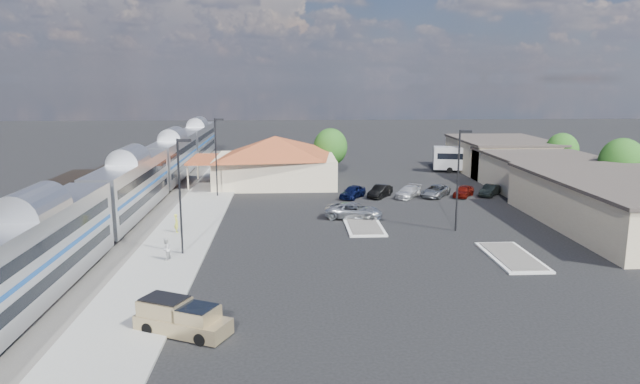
{
  "coord_description": "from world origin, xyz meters",
  "views": [
    {
      "loc": [
        -2.8,
        -48.43,
        13.33
      ],
      "look_at": [
        0.13,
        4.33,
        2.8
      ],
      "focal_mm": 32.0,
      "sensor_mm": 36.0,
      "label": 1
    }
  ],
  "objects": [
    {
      "name": "coach_bus",
      "position": [
        23.88,
        31.68,
        2.1
      ],
      "size": [
        11.64,
        4.74,
        3.65
      ],
      "rotation": [
        0.0,
        0.0,
        1.36
      ],
      "color": "silver",
      "rests_on": "ground"
    },
    {
      "name": "ground",
      "position": [
        0.0,
        0.0,
        0.0
      ],
      "size": [
        280.0,
        280.0,
        0.0
      ],
      "primitive_type": "plane",
      "color": "black",
      "rests_on": "ground"
    },
    {
      "name": "platform",
      "position": [
        -12.0,
        6.0,
        0.09
      ],
      "size": [
        5.5,
        92.0,
        0.18
      ],
      "primitive_type": "cube",
      "color": "gray",
      "rests_on": "ground"
    },
    {
      "name": "passenger_train",
      "position": [
        -18.0,
        6.22,
        2.87
      ],
      "size": [
        3.0,
        104.0,
        5.55
      ],
      "color": "silver",
      "rests_on": "ground"
    },
    {
      "name": "parked_car_c",
      "position": [
        10.82,
        14.66,
        0.65
      ],
      "size": [
        4.06,
        4.75,
        1.31
      ],
      "primitive_type": "imported",
      "rotation": [
        0.0,
        0.0,
        -0.6
      ],
      "color": "silver",
      "rests_on": "ground"
    },
    {
      "name": "person_b",
      "position": [
        -11.91,
        -7.58,
        1.02
      ],
      "size": [
        0.83,
        0.95,
        1.67
      ],
      "primitive_type": "imported",
      "rotation": [
        0.0,
        0.0,
        -1.85
      ],
      "color": "beige",
      "rests_on": "platform"
    },
    {
      "name": "pickup_truck",
      "position": [
        -8.5,
        -19.78,
        0.84
      ],
      "size": [
        5.43,
        3.89,
        1.77
      ],
      "rotation": [
        0.0,
        0.0,
        1.12
      ],
      "color": "tan",
      "rests_on": "ground"
    },
    {
      "name": "station_depot",
      "position": [
        -4.56,
        24.0,
        3.13
      ],
      "size": [
        18.35,
        12.24,
        6.2
      ],
      "color": "beige",
      "rests_on": "ground"
    },
    {
      "name": "person_a",
      "position": [
        -12.6,
        0.18,
        1.01
      ],
      "size": [
        0.59,
        0.71,
        1.65
      ],
      "primitive_type": "imported",
      "rotation": [
        0.0,
        0.0,
        1.95
      ],
      "color": "#CCD341",
      "rests_on": "platform"
    },
    {
      "name": "suv",
      "position": [
        3.46,
        5.0,
        0.77
      ],
      "size": [
        5.99,
        3.77,
        1.54
      ],
      "primitive_type": "imported",
      "rotation": [
        0.0,
        0.0,
        1.34
      ],
      "color": "#AFB3B8",
      "rests_on": "ground"
    },
    {
      "name": "parked_car_f",
      "position": [
        20.42,
        14.96,
        0.65
      ],
      "size": [
        3.52,
        3.96,
        1.3
      ],
      "primitive_type": "imported",
      "rotation": [
        0.0,
        0.0,
        -0.66
      ],
      "color": "black",
      "rests_on": "ground"
    },
    {
      "name": "parked_car_a",
      "position": [
        4.42,
        14.66,
        0.72
      ],
      "size": [
        3.68,
        4.48,
        1.44
      ],
      "primitive_type": "imported",
      "rotation": [
        0.0,
        0.0,
        -0.56
      ],
      "color": "#0B1238",
      "rests_on": "ground"
    },
    {
      "name": "railbed",
      "position": [
        -21.0,
        8.0,
        0.06
      ],
      "size": [
        16.0,
        100.0,
        0.12
      ],
      "primitive_type": "cube",
      "color": "#4C4944",
      "rests_on": "ground"
    },
    {
      "name": "parked_car_b",
      "position": [
        7.62,
        14.96,
        0.69
      ],
      "size": [
        3.47,
        4.31,
        1.38
      ],
      "primitive_type": "imported",
      "rotation": [
        0.0,
        0.0,
        -0.57
      ],
      "color": "black",
      "rests_on": "ground"
    },
    {
      "name": "tree_depot",
      "position": [
        3.0,
        30.0,
        4.02
      ],
      "size": [
        4.71,
        4.71,
        6.63
      ],
      "color": "#382314",
      "rests_on": "ground"
    },
    {
      "name": "lamp_plat_n",
      "position": [
        -10.9,
        16.0,
        5.34
      ],
      "size": [
        1.08,
        0.25,
        9.0
      ],
      "color": "black",
      "rests_on": "ground"
    },
    {
      "name": "lamp_lot",
      "position": [
        12.1,
        0.0,
        5.34
      ],
      "size": [
        1.08,
        0.25,
        9.0
      ],
      "color": "black",
      "rests_on": "ground"
    },
    {
      "name": "traffic_island_south",
      "position": [
        4.0,
        2.0,
        0.1
      ],
      "size": [
        3.3,
        7.5,
        0.21
      ],
      "color": "silver",
      "rests_on": "ground"
    },
    {
      "name": "traffic_island_north",
      "position": [
        14.0,
        -8.0,
        0.1
      ],
      "size": [
        3.3,
        7.5,
        0.21
      ],
      "color": "silver",
      "rests_on": "ground"
    },
    {
      "name": "parked_car_d",
      "position": [
        14.02,
        14.96,
        0.67
      ],
      "size": [
        4.58,
        5.23,
        1.34
      ],
      "primitive_type": "imported",
      "rotation": [
        0.0,
        0.0,
        -0.61
      ],
      "color": "gray",
      "rests_on": "ground"
    },
    {
      "name": "buildings_east",
      "position": [
        28.0,
        14.28,
        2.27
      ],
      "size": [
        14.4,
        51.4,
        4.8
      ],
      "color": "#C6B28C",
      "rests_on": "ground"
    },
    {
      "name": "tree_east_b",
      "position": [
        34.0,
        12.0,
        4.22
      ],
      "size": [
        4.94,
        4.94,
        6.96
      ],
      "color": "#382314",
      "rests_on": "ground"
    },
    {
      "name": "tree_east_c",
      "position": [
        34.0,
        26.0,
        3.76
      ],
      "size": [
        4.41,
        4.41,
        6.21
      ],
      "color": "#382314",
      "rests_on": "ground"
    },
    {
      "name": "lamp_plat_s",
      "position": [
        -10.9,
        -6.0,
        5.34
      ],
      "size": [
        1.08,
        0.25,
        9.0
      ],
      "color": "black",
      "rests_on": "ground"
    },
    {
      "name": "freight_cars",
      "position": [
        -24.0,
        4.86,
        1.93
      ],
      "size": [
        2.8,
        46.0,
        4.0
      ],
      "color": "black",
      "rests_on": "ground"
    },
    {
      "name": "parked_car_e",
      "position": [
        17.22,
        14.66,
        0.66
      ],
      "size": [
        3.5,
        4.08,
        1.32
      ],
      "primitive_type": "imported",
      "rotation": [
        0.0,
        0.0,
        -0.61
      ],
      "color": "maroon",
      "rests_on": "ground"
    }
  ]
}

